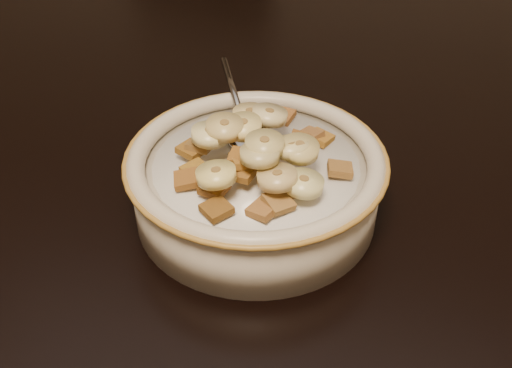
% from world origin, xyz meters
% --- Properties ---
extents(table, '(1.41, 0.92, 0.04)m').
position_xyz_m(table, '(0.00, 0.00, 0.73)').
color(table, black).
rests_on(table, floor).
extents(chair, '(0.60, 0.60, 1.06)m').
position_xyz_m(chair, '(-0.17, 0.80, 0.53)').
color(chair, black).
rests_on(chair, floor).
extents(cereal_bowl, '(0.21, 0.21, 0.05)m').
position_xyz_m(cereal_bowl, '(0.23, -0.16, 0.78)').
color(cereal_bowl, '#C0B69D').
rests_on(cereal_bowl, table).
extents(milk, '(0.18, 0.18, 0.00)m').
position_xyz_m(milk, '(0.23, -0.16, 0.80)').
color(milk, white).
rests_on(milk, cereal_bowl).
extents(spoon, '(0.06, 0.06, 0.01)m').
position_xyz_m(spoon, '(0.21, -0.13, 0.81)').
color(spoon, gray).
rests_on(spoon, cereal_bowl).
extents(cereal_square_0, '(0.03, 0.03, 0.01)m').
position_xyz_m(cereal_square_0, '(0.27, -0.20, 0.81)').
color(cereal_square_0, brown).
rests_on(cereal_square_0, milk).
extents(cereal_square_1, '(0.03, 0.03, 0.01)m').
position_xyz_m(cereal_square_1, '(0.28, -0.12, 0.81)').
color(cereal_square_1, '#966521').
rests_on(cereal_square_1, milk).
extents(cereal_square_2, '(0.03, 0.03, 0.01)m').
position_xyz_m(cereal_square_2, '(0.26, -0.22, 0.81)').
color(cereal_square_2, olive).
rests_on(cereal_square_2, milk).
extents(cereal_square_3, '(0.03, 0.03, 0.01)m').
position_xyz_m(cereal_square_3, '(0.22, -0.19, 0.82)').
color(cereal_square_3, '#97642C').
rests_on(cereal_square_3, milk).
extents(cereal_square_4, '(0.03, 0.03, 0.01)m').
position_xyz_m(cereal_square_4, '(0.18, -0.20, 0.81)').
color(cereal_square_4, brown).
rests_on(cereal_square_4, milk).
extents(cereal_square_5, '(0.03, 0.03, 0.01)m').
position_xyz_m(cereal_square_5, '(0.18, -0.19, 0.81)').
color(cereal_square_5, '#9B6B1A').
rests_on(cereal_square_5, milk).
extents(cereal_square_6, '(0.03, 0.03, 0.01)m').
position_xyz_m(cereal_square_6, '(0.17, -0.17, 0.81)').
color(cereal_square_6, brown).
rests_on(cereal_square_6, milk).
extents(cereal_square_7, '(0.03, 0.03, 0.01)m').
position_xyz_m(cereal_square_7, '(0.21, -0.23, 0.81)').
color(cereal_square_7, brown).
rests_on(cereal_square_7, milk).
extents(cereal_square_8, '(0.02, 0.03, 0.01)m').
position_xyz_m(cereal_square_8, '(0.20, -0.21, 0.81)').
color(cereal_square_8, brown).
rests_on(cereal_square_8, milk).
extents(cereal_square_9, '(0.02, 0.02, 0.01)m').
position_xyz_m(cereal_square_9, '(0.25, -0.17, 0.82)').
color(cereal_square_9, olive).
rests_on(cereal_square_9, milk).
extents(cereal_square_10, '(0.03, 0.03, 0.01)m').
position_xyz_m(cereal_square_10, '(0.23, -0.18, 0.82)').
color(cereal_square_10, '#9C4F1B').
rests_on(cereal_square_10, milk).
extents(cereal_square_11, '(0.03, 0.03, 0.01)m').
position_xyz_m(cereal_square_11, '(0.25, -0.23, 0.81)').
color(cereal_square_11, olive).
rests_on(cereal_square_11, milk).
extents(cereal_square_12, '(0.02, 0.02, 0.01)m').
position_xyz_m(cereal_square_12, '(0.26, -0.14, 0.81)').
color(cereal_square_12, brown).
rests_on(cereal_square_12, milk).
extents(cereal_square_13, '(0.03, 0.03, 0.01)m').
position_xyz_m(cereal_square_13, '(0.25, -0.16, 0.82)').
color(cereal_square_13, brown).
rests_on(cereal_square_13, milk).
extents(cereal_square_14, '(0.02, 0.02, 0.01)m').
position_xyz_m(cereal_square_14, '(0.22, -0.19, 0.82)').
color(cereal_square_14, brown).
rests_on(cereal_square_14, milk).
extents(cereal_square_15, '(0.03, 0.03, 0.01)m').
position_xyz_m(cereal_square_15, '(0.19, -0.13, 0.81)').
color(cereal_square_15, '#8F6025').
rests_on(cereal_square_15, milk).
extents(cereal_square_16, '(0.03, 0.03, 0.01)m').
position_xyz_m(cereal_square_16, '(0.27, -0.12, 0.81)').
color(cereal_square_16, '#9C6C38').
rests_on(cereal_square_16, milk).
extents(cereal_square_17, '(0.02, 0.02, 0.01)m').
position_xyz_m(cereal_square_17, '(0.18, -0.16, 0.82)').
color(cereal_square_17, brown).
rests_on(cereal_square_17, milk).
extents(cereal_square_18, '(0.03, 0.03, 0.01)m').
position_xyz_m(cereal_square_18, '(0.22, -0.12, 0.81)').
color(cereal_square_18, brown).
rests_on(cereal_square_18, milk).
extents(cereal_square_19, '(0.02, 0.02, 0.01)m').
position_xyz_m(cereal_square_19, '(0.30, -0.17, 0.81)').
color(cereal_square_19, olive).
rests_on(cereal_square_19, milk).
extents(cereal_square_20, '(0.03, 0.03, 0.01)m').
position_xyz_m(cereal_square_20, '(0.24, -0.09, 0.81)').
color(cereal_square_20, '#965C2B').
rests_on(cereal_square_20, milk).
extents(cereal_square_21, '(0.02, 0.03, 0.01)m').
position_xyz_m(cereal_square_21, '(0.19, -0.14, 0.82)').
color(cereal_square_21, brown).
rests_on(cereal_square_21, milk).
extents(cereal_square_22, '(0.03, 0.02, 0.01)m').
position_xyz_m(cereal_square_22, '(0.22, -0.20, 0.82)').
color(cereal_square_22, brown).
rests_on(cereal_square_22, milk).
extents(banana_slice_0, '(0.04, 0.04, 0.02)m').
position_xyz_m(banana_slice_0, '(0.26, -0.17, 0.83)').
color(banana_slice_0, '#E8D286').
rests_on(banana_slice_0, milk).
extents(banana_slice_1, '(0.04, 0.04, 0.01)m').
position_xyz_m(banana_slice_1, '(0.25, -0.21, 0.82)').
color(banana_slice_1, tan).
rests_on(banana_slice_1, milk).
extents(banana_slice_2, '(0.04, 0.04, 0.01)m').
position_xyz_m(banana_slice_2, '(0.20, -0.16, 0.84)').
color(banana_slice_2, '#D7C679').
rests_on(banana_slice_2, milk).
extents(banana_slice_3, '(0.04, 0.04, 0.01)m').
position_xyz_m(banana_slice_3, '(0.27, -0.20, 0.82)').
color(banana_slice_3, '#FEF59C').
rests_on(banana_slice_3, milk).
extents(banana_slice_4, '(0.04, 0.04, 0.01)m').
position_xyz_m(banana_slice_4, '(0.27, -0.17, 0.83)').
color(banana_slice_4, '#E2C073').
rests_on(banana_slice_4, milk).
extents(banana_slice_5, '(0.03, 0.03, 0.01)m').
position_xyz_m(banana_slice_5, '(0.21, -0.22, 0.83)').
color(banana_slice_5, '#E1CC76').
rests_on(banana_slice_5, milk).
extents(banana_slice_6, '(0.04, 0.04, 0.01)m').
position_xyz_m(banana_slice_6, '(0.21, -0.12, 0.82)').
color(banana_slice_6, '#FFE196').
rests_on(banana_slice_6, milk).
extents(banana_slice_7, '(0.04, 0.04, 0.01)m').
position_xyz_m(banana_slice_7, '(0.19, -0.17, 0.83)').
color(banana_slice_7, beige).
rests_on(banana_slice_7, milk).
extents(banana_slice_8, '(0.03, 0.03, 0.01)m').
position_xyz_m(banana_slice_8, '(0.24, -0.18, 0.84)').
color(banana_slice_8, '#D7CD7B').
rests_on(banana_slice_8, milk).
extents(banana_slice_9, '(0.04, 0.04, 0.01)m').
position_xyz_m(banana_slice_9, '(0.22, -0.16, 0.83)').
color(banana_slice_9, '#FFED93').
rests_on(banana_slice_9, milk).
extents(banana_slice_10, '(0.04, 0.04, 0.02)m').
position_xyz_m(banana_slice_10, '(0.23, -0.13, 0.83)').
color(banana_slice_10, '#D0C782').
rests_on(banana_slice_10, milk).
extents(banana_slice_11, '(0.03, 0.03, 0.01)m').
position_xyz_m(banana_slice_11, '(0.24, -0.19, 0.83)').
color(banana_slice_11, tan).
rests_on(banana_slice_11, milk).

